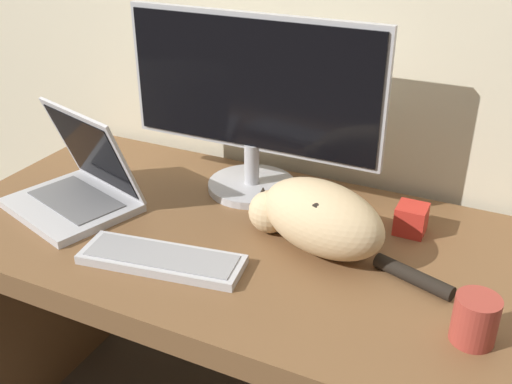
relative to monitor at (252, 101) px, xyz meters
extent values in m
cube|color=brown|center=(0.06, -0.22, -0.28)|extent=(1.42, 0.73, 0.06)
cube|color=brown|center=(-0.61, -0.22, -0.65)|extent=(0.04, 0.67, 0.69)
cylinder|color=#B2B2B7|center=(0.00, 0.00, -0.24)|extent=(0.23, 0.23, 0.02)
cylinder|color=#B2B2B7|center=(0.00, 0.00, -0.17)|extent=(0.04, 0.04, 0.11)
cube|color=#B2B2B7|center=(0.00, 0.00, 0.04)|extent=(0.69, 0.02, 0.35)
cube|color=black|center=(0.00, -0.01, 0.04)|extent=(0.66, 0.01, 0.32)
cube|color=#B7B7BC|center=(-0.36, -0.30, -0.24)|extent=(0.36, 0.33, 0.02)
cube|color=slate|center=(-0.36, -0.28, -0.23)|extent=(0.27, 0.20, 0.00)
cube|color=#B7B7BC|center=(-0.34, -0.22, -0.11)|extent=(0.31, 0.18, 0.23)
cube|color=black|center=(-0.34, -0.23, -0.11)|extent=(0.28, 0.16, 0.20)
cube|color=#BCBCC1|center=(-0.02, -0.41, -0.24)|extent=(0.37, 0.17, 0.02)
cube|color=#939397|center=(-0.02, -0.41, -0.23)|extent=(0.34, 0.14, 0.00)
ellipsoid|color=#D1B284|center=(0.27, -0.20, -0.17)|extent=(0.35, 0.27, 0.16)
ellipsoid|color=black|center=(0.28, -0.20, -0.12)|extent=(0.17, 0.17, 0.06)
sphere|color=#D1B284|center=(0.13, -0.18, -0.20)|extent=(0.10, 0.10, 0.10)
cone|color=black|center=(0.11, -0.17, -0.16)|extent=(0.04, 0.04, 0.03)
cone|color=black|center=(0.15, -0.18, -0.16)|extent=(0.04, 0.04, 0.03)
cylinder|color=black|center=(0.49, -0.24, -0.23)|extent=(0.18, 0.09, 0.03)
cylinder|color=#9E382D|center=(0.62, -0.37, -0.20)|extent=(0.08, 0.08, 0.09)
cube|color=red|center=(0.43, -0.04, -0.21)|extent=(0.07, 0.07, 0.07)
camera|label=1|loc=(0.63, -1.29, 0.49)|focal=42.00mm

